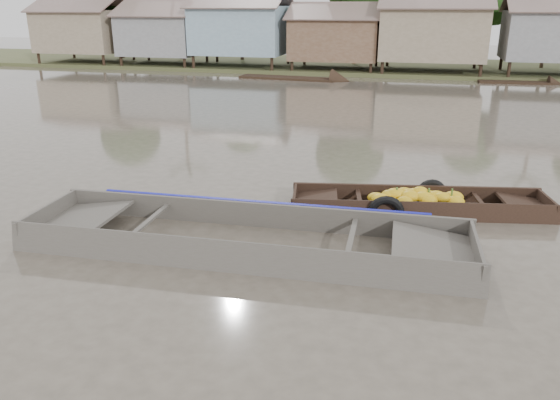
# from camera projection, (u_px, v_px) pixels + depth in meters

# --- Properties ---
(ground) EXTENTS (120.00, 120.00, 0.00)m
(ground) POSITION_uv_depth(u_px,v_px,m) (286.00, 264.00, 9.81)
(ground) COLOR #4E473C
(ground) RESTS_ON ground
(riverbank) EXTENTS (120.00, 12.47, 10.22)m
(riverbank) POSITION_uv_depth(u_px,v_px,m) (442.00, 25.00, 37.09)
(riverbank) COLOR #384723
(riverbank) RESTS_ON ground
(banana_boat) EXTENTS (5.88, 2.37, 0.81)m
(banana_boat) POSITION_uv_depth(u_px,v_px,m) (415.00, 204.00, 12.31)
(banana_boat) COLOR black
(banana_boat) RESTS_ON ground
(viewer_boat) EXTENTS (8.64, 2.55, 0.69)m
(viewer_boat) POSITION_uv_depth(u_px,v_px,m) (247.00, 243.00, 10.48)
(viewer_boat) COLOR #49443E
(viewer_boat) RESTS_ON ground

